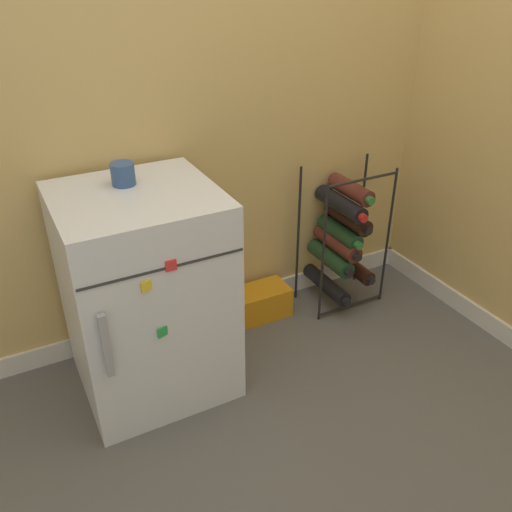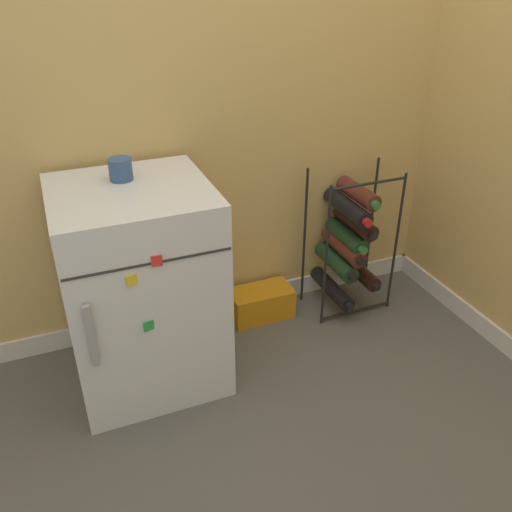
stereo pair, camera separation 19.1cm
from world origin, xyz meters
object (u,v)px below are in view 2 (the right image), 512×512
(mini_fridge, at_px, (141,288))
(soda_box, at_px, (261,303))
(wine_rack, at_px, (347,242))
(fridge_top_cup, at_px, (121,169))

(mini_fridge, height_order, soda_box, mini_fridge)
(mini_fridge, relative_size, soda_box, 2.79)
(soda_box, bearing_deg, wine_rack, -8.16)
(wine_rack, height_order, fridge_top_cup, fridge_top_cup)
(wine_rack, distance_m, soda_box, 0.49)
(wine_rack, xyz_separation_m, soda_box, (-0.40, 0.06, -0.27))
(fridge_top_cup, bearing_deg, wine_rack, 1.97)
(wine_rack, relative_size, soda_box, 2.37)
(mini_fridge, bearing_deg, soda_box, 17.89)
(soda_box, relative_size, fridge_top_cup, 3.53)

